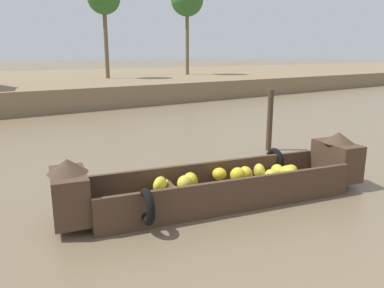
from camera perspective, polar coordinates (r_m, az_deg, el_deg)
name	(u,v)px	position (r m, az deg, el deg)	size (l,w,h in m)	color
ground_plane	(81,154)	(9.62, -16.64, -1.47)	(300.00, 300.00, 0.00)	#726047
banana_boat	(223,182)	(6.24, 4.83, -5.82)	(5.38, 2.06, 1.00)	#473323
palm_tree_mid	(187,1)	(27.27, -0.76, 21.14)	(2.23, 2.23, 6.17)	brown
mooring_post	(270,120)	(9.63, 11.85, 3.58)	(0.14, 0.14, 1.56)	#423323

